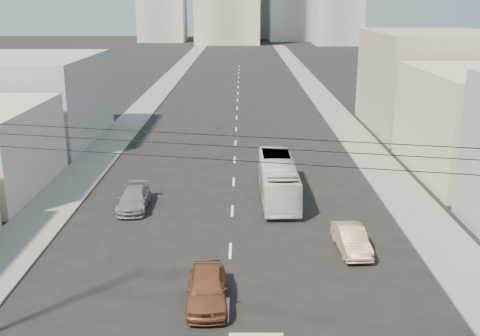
{
  "coord_description": "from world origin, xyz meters",
  "views": [
    {
      "loc": [
        0.63,
        -13.6,
        12.84
      ],
      "look_at": [
        0.51,
        17.84,
        3.5
      ],
      "focal_mm": 42.0,
      "sensor_mm": 36.0,
      "label": 1
    }
  ],
  "objects_px": {
    "sedan_brown": "(207,288)",
    "sedan_tan": "(351,239)",
    "city_bus": "(278,178)",
    "sedan_grey": "(134,199)"
  },
  "relations": [
    {
      "from": "city_bus",
      "to": "sedan_tan",
      "type": "height_order",
      "value": "city_bus"
    },
    {
      "from": "sedan_brown",
      "to": "sedan_grey",
      "type": "distance_m",
      "value": 13.07
    },
    {
      "from": "city_bus",
      "to": "sedan_grey",
      "type": "bearing_deg",
      "value": -167.5
    },
    {
      "from": "city_bus",
      "to": "sedan_tan",
      "type": "distance_m",
      "value": 9.28
    },
    {
      "from": "sedan_tan",
      "to": "city_bus",
      "type": "bearing_deg",
      "value": 107.82
    },
    {
      "from": "sedan_brown",
      "to": "sedan_tan",
      "type": "relative_size",
      "value": 1.11
    },
    {
      "from": "sedan_brown",
      "to": "sedan_tan",
      "type": "xyz_separation_m",
      "value": [
        7.38,
        5.49,
        -0.09
      ]
    },
    {
      "from": "city_bus",
      "to": "sedan_brown",
      "type": "distance_m",
      "value": 14.66
    },
    {
      "from": "city_bus",
      "to": "sedan_grey",
      "type": "height_order",
      "value": "city_bus"
    },
    {
      "from": "sedan_brown",
      "to": "sedan_grey",
      "type": "xyz_separation_m",
      "value": [
        -5.43,
        11.89,
        -0.11
      ]
    }
  ]
}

